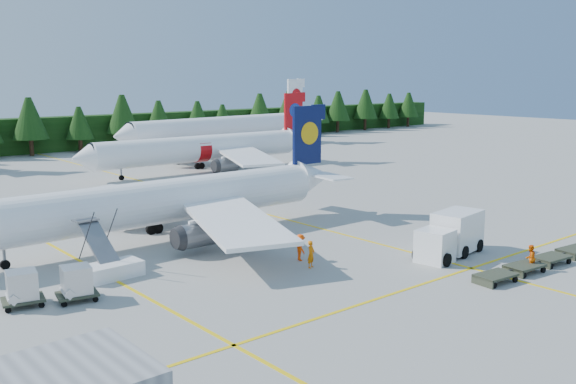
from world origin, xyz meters
TOP-DOWN VIEW (x-y plane):
  - ground at (0.00, 0.00)m, footprint 320.00×320.00m
  - taxi_stripe_a at (-14.00, 20.00)m, footprint 0.25×120.00m
  - taxi_stripe_b at (6.00, 20.00)m, footprint 0.25×120.00m
  - taxi_stripe_cross at (0.00, -6.00)m, footprint 80.00×0.25m
  - airliner_navy at (-7.88, 14.51)m, footprint 35.48×29.23m
  - airliner_red at (15.44, 44.59)m, footprint 36.13×29.73m
  - airliner_far_right at (31.59, 64.64)m, footprint 42.73×8.31m
  - airstairs at (-13.88, 8.29)m, footprint 3.88×5.26m
  - service_truck at (7.45, -3.06)m, footprint 6.78×3.33m
  - dolly_train at (11.20, -8.99)m, footprint 16.11×2.33m
  - uld_pair at (-18.77, 5.71)m, footprint 5.36×3.27m
  - crew_a at (-2.37, 1.24)m, footprint 0.82×0.68m
  - crew_b at (8.60, -8.83)m, footprint 0.92×0.75m
  - crew_c at (-1.78, 3.04)m, footprint 0.78×0.93m

SIDE VIEW (x-z plane):
  - ground at x=0.00m, z-range 0.00..0.00m
  - taxi_stripe_a at x=-14.00m, z-range 0.00..0.01m
  - taxi_stripe_b at x=6.00m, z-range 0.00..0.01m
  - taxi_stripe_cross at x=0.00m, z-range 0.00..0.01m
  - dolly_train at x=11.20m, z-range 0.42..0.58m
  - airstairs at x=-13.88m, z-range -0.96..2.45m
  - crew_b at x=8.60m, z-range 0.00..1.80m
  - crew_a at x=-2.37m, z-range 0.00..1.91m
  - crew_c at x=-1.78m, z-range 0.00..1.93m
  - uld_pair at x=-18.77m, z-range 0.31..2.07m
  - service_truck at x=7.45m, z-range -0.02..3.12m
  - airliner_navy at x=-7.88m, z-range -2.06..8.27m
  - airliner_red at x=15.44m, z-range -2.09..8.41m
  - airliner_far_right at x=31.59m, z-range -2.32..10.11m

